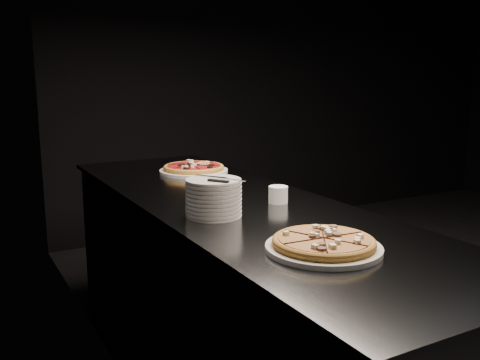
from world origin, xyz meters
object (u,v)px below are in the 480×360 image
counter (235,305)px  plate_stack (214,197)px  pizza_tomato (194,169)px  cutlery (217,179)px  ramekin (278,194)px  pizza_mushroom (324,244)px

counter → plate_stack: 0.58m
counter → pizza_tomato: 0.83m
cutlery → ramekin: (0.31, 0.07, -0.10)m
pizza_mushroom → counter: bearing=84.1°
pizza_tomato → counter: bearing=-99.8°
pizza_mushroom → pizza_tomato: bearing=82.2°
plate_stack → ramekin: plate_stack is taller
pizza_mushroom → plate_stack: (-0.11, 0.52, 0.05)m
counter → plate_stack: plate_stack is taller
pizza_tomato → plate_stack: (-0.29, -0.82, 0.05)m
ramekin → pizza_tomato: bearing=91.8°
pizza_mushroom → ramekin: ramekin is taller
counter → pizza_mushroom: size_ratio=7.07×
cutlery → pizza_tomato: bearing=35.8°
cutlery → plate_stack: bearing=82.0°
counter → ramekin: (0.14, -0.11, 0.50)m
pizza_mushroom → plate_stack: size_ratio=1.70×
plate_stack → ramekin: (0.31, 0.05, -0.03)m
pizza_mushroom → ramekin: 0.60m
pizza_tomato → ramekin: size_ratio=5.14×
counter → cutlery: size_ratio=11.79×
counter → pizza_tomato: (0.11, 0.66, 0.48)m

